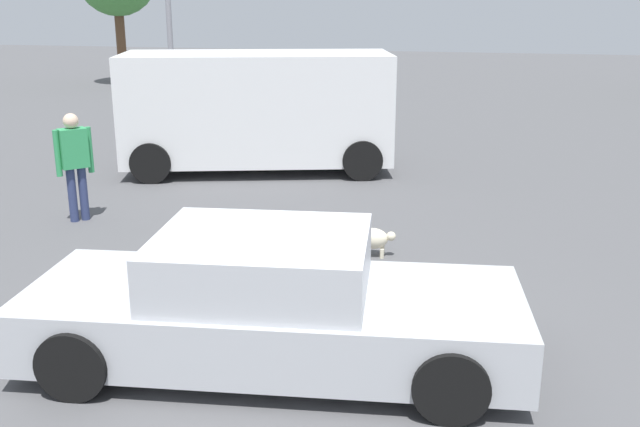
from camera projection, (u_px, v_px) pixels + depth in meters
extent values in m
plane|color=#515154|center=(290.00, 365.00, 6.95)|extent=(80.00, 80.00, 0.00)
cube|color=#B7BABF|center=(274.00, 319.00, 6.87)|extent=(4.77, 2.22, 0.59)
cube|color=#B7BABF|center=(262.00, 262.00, 6.72)|extent=(2.09, 1.80, 0.53)
cube|color=slate|center=(362.00, 266.00, 6.62)|extent=(0.22, 1.48, 0.44)
cube|color=slate|center=(165.00, 258.00, 6.82)|extent=(0.22, 1.48, 0.44)
cylinder|color=black|center=(442.00, 304.00, 7.51)|extent=(0.66, 0.29, 0.64)
cylinder|color=black|center=(451.00, 386.00, 5.95)|extent=(0.66, 0.29, 0.64)
cylinder|color=black|center=(140.00, 291.00, 7.86)|extent=(0.66, 0.29, 0.64)
cylinder|color=black|center=(74.00, 364.00, 6.30)|extent=(0.66, 0.29, 0.64)
ellipsoid|color=beige|center=(373.00, 238.00, 9.77)|extent=(0.43, 0.31, 0.28)
sphere|color=beige|center=(353.00, 232.00, 9.79)|extent=(0.22, 0.22, 0.22)
sphere|color=beige|center=(347.00, 232.00, 9.80)|extent=(0.10, 0.10, 0.10)
cylinder|color=beige|center=(362.00, 253.00, 9.77)|extent=(0.06, 0.06, 0.13)
cylinder|color=beige|center=(363.00, 249.00, 9.92)|extent=(0.06, 0.06, 0.13)
cylinder|color=beige|center=(382.00, 254.00, 9.74)|extent=(0.06, 0.06, 0.13)
cylinder|color=beige|center=(382.00, 250.00, 9.88)|extent=(0.06, 0.06, 0.13)
sphere|color=beige|center=(391.00, 236.00, 9.73)|extent=(0.13, 0.13, 0.13)
cube|color=white|center=(258.00, 107.00, 14.32)|extent=(5.50, 3.34, 2.08)
cube|color=slate|center=(125.00, 84.00, 14.06)|extent=(0.51, 1.66, 0.83)
cylinder|color=black|center=(151.00, 163.00, 13.56)|extent=(0.80, 0.45, 0.76)
cylinder|color=black|center=(166.00, 143.00, 15.39)|extent=(0.80, 0.45, 0.76)
cylinder|color=black|center=(362.00, 160.00, 13.76)|extent=(0.80, 0.45, 0.76)
cylinder|color=black|center=(352.00, 141.00, 15.60)|extent=(0.80, 0.45, 0.76)
cylinder|color=navy|center=(72.00, 195.00, 11.22)|extent=(0.13, 0.13, 0.85)
cylinder|color=navy|center=(83.00, 193.00, 11.31)|extent=(0.13, 0.13, 0.85)
cube|color=#339959|center=(73.00, 148.00, 11.06)|extent=(0.45, 0.45, 0.60)
cylinder|color=#339959|center=(57.00, 153.00, 10.95)|extent=(0.09, 0.09, 0.70)
cylinder|color=#339959|center=(90.00, 150.00, 11.20)|extent=(0.09, 0.09, 0.70)
sphere|color=beige|center=(71.00, 121.00, 10.94)|extent=(0.23, 0.23, 0.23)
cylinder|color=brown|center=(121.00, 46.00, 28.09)|extent=(0.36, 0.36, 2.94)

